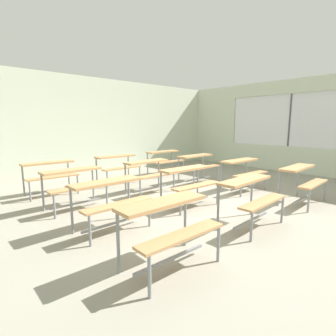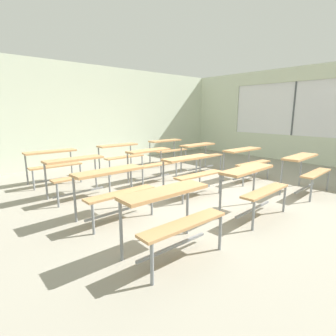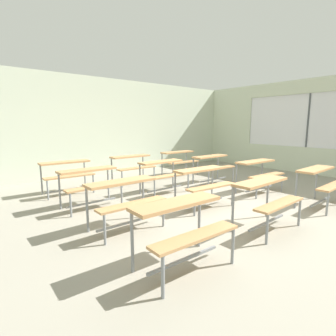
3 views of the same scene
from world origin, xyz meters
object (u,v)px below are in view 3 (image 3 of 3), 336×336
Objects in this scene: desk_bench_r1c2 at (259,169)px; desk_bench_r3c0 at (67,170)px; desk_bench_r2c1 at (164,169)px; desk_bench_r3c2 at (180,157)px; desk_bench_r0c0 at (183,219)px; desk_bench_r0c2 at (321,178)px; desk_bench_r3c1 at (133,163)px; desk_bench_r1c1 at (204,178)px; desk_bench_r1c0 at (125,193)px; desk_bench_r0c1 at (267,193)px; desk_bench_r2c0 at (90,179)px; desk_bench_r2c2 at (213,163)px.

desk_bench_r3c0 is at bearing 144.55° from desk_bench_r1c2.
desk_bench_r2c1 is 2.18m from desk_bench_r3c2.
desk_bench_r0c0 is 3.58m from desk_bench_r0c2.
desk_bench_r1c2 is 1.02× the size of desk_bench_r3c1.
desk_bench_r3c2 is (-0.06, 2.74, 0.00)m from desk_bench_r1c2.
desk_bench_r1c2 is (1.79, -0.07, 0.00)m from desk_bench_r1c1.
desk_bench_r0c2 is 3.79m from desk_bench_r1c0.
desk_bench_r0c1 is 2.15m from desk_bench_r1c0.
desk_bench_r1c0 is at bearing -178.66° from desk_bench_r1c2.
desk_bench_r3c2 is at bearing 50.15° from desk_bench_r0c0.
desk_bench_r0c0 is at bearing -89.05° from desk_bench_r3c0.
desk_bench_r2c2 is (3.44, -0.05, 0.00)m from desk_bench_r2c0.
desk_bench_r3c0 is (-3.45, 1.37, 0.00)m from desk_bench_r2c2.
desk_bench_r2c2 is at bearing -1.89° from desk_bench_r2c1.
desk_bench_r1c2 is at bearing 21.25° from desk_bench_r0c0.
desk_bench_r0c1 and desk_bench_r1c0 have the same top height.
desk_bench_r3c1 is (1.74, 1.32, 0.00)m from desk_bench_r2c0.
desk_bench_r3c2 is (3.51, 4.06, 0.00)m from desk_bench_r0c0.
desk_bench_r2c0 is at bearing 119.97° from desk_bench_r0c1.
desk_bench_r1c2 is 1.01× the size of desk_bench_r2c0.
desk_bench_r3c2 is (1.73, 2.68, 0.00)m from desk_bench_r1c1.
desk_bench_r0c1 is at bearing -92.89° from desk_bench_r2c1.
desk_bench_r1c0 is at bearing -123.44° from desk_bench_r3c1.
desk_bench_r2c0 is at bearing -157.77° from desk_bench_r3c2.
desk_bench_r1c1 and desk_bench_r2c2 have the same top height.
desk_bench_r1c2 is at bearing -1.96° from desk_bench_r1c0.
desk_bench_r1c0 is 1.00× the size of desk_bench_r2c0.
desk_bench_r0c1 is 1.01× the size of desk_bench_r2c1.
desk_bench_r0c0 is 1.01× the size of desk_bench_r2c2.
desk_bench_r1c1 is at bearing -143.61° from desk_bench_r2c2.
desk_bench_r0c0 is at bearing -125.27° from desk_bench_r2c1.
desk_bench_r2c2 is 1.00× the size of desk_bench_r3c1.
desk_bench_r0c1 is (1.74, 0.03, 0.00)m from desk_bench_r0c0.
desk_bench_r1c0 and desk_bench_r2c2 have the same top height.
desk_bench_r0c0 is 0.99× the size of desk_bench_r1c1.
desk_bench_r1c2 is at bearing -87.78° from desk_bench_r3c2.
desk_bench_r3c0 and desk_bench_r3c2 have the same top height.
desk_bench_r3c2 is at bearing 64.15° from desk_bench_r0c1.
desk_bench_r3c0 is (-1.74, 2.65, 0.00)m from desk_bench_r1c1.
desk_bench_r1c2 and desk_bench_r2c2 have the same top height.
desk_bench_r0c2 is 4.43m from desk_bench_r3c1.
desk_bench_r1c1 and desk_bench_r2c1 have the same top height.
desk_bench_r1c1 is at bearing -55.13° from desk_bench_r3c0.
desk_bench_r0c2 is 1.00× the size of desk_bench_r1c1.
desk_bench_r0c2 and desk_bench_r2c0 have the same top height.
desk_bench_r2c0 is 1.00× the size of desk_bench_r3c2.
desk_bench_r0c2 is at bearing -87.60° from desk_bench_r1c2.
desk_bench_r3c1 is 1.72m from desk_bench_r3c2.
desk_bench_r1c0 and desk_bench_r1c2 have the same top height.
desk_bench_r3c1 is at bearing -178.13° from desk_bench_r3c2.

